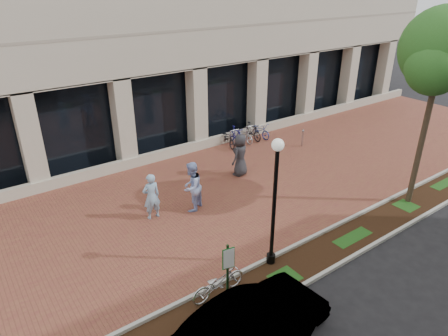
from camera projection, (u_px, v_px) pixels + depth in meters
ground at (221, 193)px, 16.71m from camera, size 120.00×120.00×0.00m
brick_plaza at (221, 193)px, 16.71m from camera, size 40.00×9.00×0.01m
planting_strip at (314, 257)px, 12.86m from camera, size 40.00×1.50×0.01m
curb_plaza_side at (298, 244)px, 13.39m from camera, size 40.00×0.12×0.12m
curb_street_side at (333, 268)px, 12.29m from camera, size 40.00×0.12×0.12m
parking_sign at (228, 271)px, 10.12m from camera, size 0.34×0.07×2.22m
lamppost at (275, 197)px, 11.63m from camera, size 0.36×0.36×4.19m
street_tree at (442, 55)px, 13.67m from camera, size 3.47×2.89×7.42m
locked_bicycle at (218, 282)px, 11.14m from camera, size 1.75×0.64×0.91m
pedestrian_left at (151, 196)px, 14.61m from camera, size 0.67×0.44×1.82m
pedestrian_mid at (192, 187)px, 15.11m from camera, size 1.21×1.14×1.98m
pedestrian_right at (240, 155)px, 17.86m from camera, size 1.11×0.92×1.95m
bollard at (302, 138)px, 21.14m from camera, size 0.12×0.12×0.96m
bike_rack_cluster at (244, 134)px, 21.81m from camera, size 2.93×1.70×0.95m
sedan_near_curb at (251, 327)px, 9.40m from camera, size 4.40×1.84×1.41m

